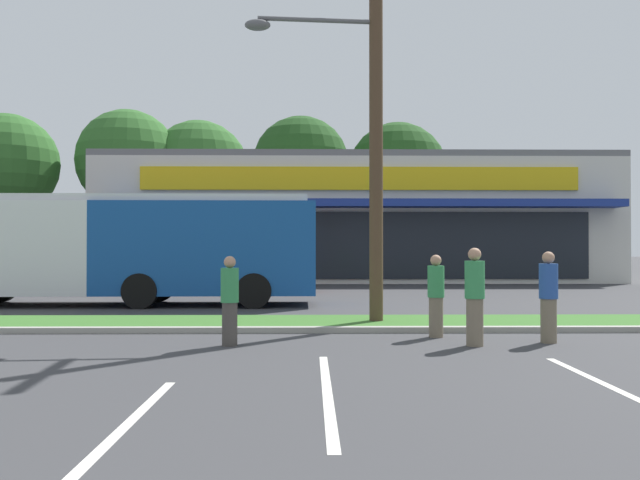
{
  "coord_description": "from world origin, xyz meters",
  "views": [
    {
      "loc": [
        1.69,
        -0.27,
        1.72
      ],
      "look_at": [
        1.95,
        18.1,
        1.94
      ],
      "focal_mm": 36.26,
      "sensor_mm": 36.0,
      "label": 1
    }
  ],
  "objects_px": {
    "city_bus": "(120,246)",
    "pedestrian_by_pole": "(475,297)",
    "car_1": "(52,270)",
    "pedestrian_far": "(230,301)",
    "pedestrian_near_bench": "(549,297)",
    "pedestrian_mid": "(436,296)",
    "car_0": "(252,273)",
    "utility_pole": "(369,99)"
  },
  "relations": [
    {
      "from": "car_1",
      "to": "car_0",
      "type": "bearing_deg",
      "value": -9.73
    },
    {
      "from": "car_0",
      "to": "car_1",
      "type": "xyz_separation_m",
      "value": [
        -8.29,
        1.42,
        0.06
      ]
    },
    {
      "from": "pedestrian_near_bench",
      "to": "pedestrian_by_pole",
      "type": "distance_m",
      "value": 1.48
    },
    {
      "from": "pedestrian_near_bench",
      "to": "car_0",
      "type": "bearing_deg",
      "value": 65.34
    },
    {
      "from": "pedestrian_far",
      "to": "car_0",
      "type": "bearing_deg",
      "value": -10.58
    },
    {
      "from": "city_bus",
      "to": "pedestrian_near_bench",
      "type": "relative_size",
      "value": 7.1
    },
    {
      "from": "car_0",
      "to": "pedestrian_near_bench",
      "type": "relative_size",
      "value": 2.86
    },
    {
      "from": "car_0",
      "to": "pedestrian_by_pole",
      "type": "height_order",
      "value": "pedestrian_by_pole"
    },
    {
      "from": "car_1",
      "to": "pedestrian_far",
      "type": "xyz_separation_m",
      "value": [
        9.13,
        -15.07,
        -0.01
      ]
    },
    {
      "from": "city_bus",
      "to": "pedestrian_near_bench",
      "type": "distance_m",
      "value": 12.7
    },
    {
      "from": "car_0",
      "to": "pedestrian_by_pole",
      "type": "relative_size",
      "value": 2.74
    },
    {
      "from": "pedestrian_mid",
      "to": "pedestrian_far",
      "type": "xyz_separation_m",
      "value": [
        -3.83,
        -1.02,
        -0.01
      ]
    },
    {
      "from": "car_1",
      "to": "pedestrian_mid",
      "type": "height_order",
      "value": "pedestrian_mid"
    },
    {
      "from": "car_1",
      "to": "pedestrian_near_bench",
      "type": "xyz_separation_m",
      "value": [
        14.85,
        -14.8,
        0.03
      ]
    },
    {
      "from": "car_0",
      "to": "pedestrian_mid",
      "type": "height_order",
      "value": "pedestrian_mid"
    },
    {
      "from": "pedestrian_near_bench",
      "to": "utility_pole",
      "type": "bearing_deg",
      "value": 89.23
    },
    {
      "from": "city_bus",
      "to": "utility_pole",
      "type": "bearing_deg",
      "value": 142.42
    },
    {
      "from": "utility_pole",
      "to": "car_0",
      "type": "distance_m",
      "value": 12.18
    },
    {
      "from": "car_1",
      "to": "pedestrian_far",
      "type": "relative_size",
      "value": 2.79
    },
    {
      "from": "utility_pole",
      "to": "pedestrian_near_bench",
      "type": "xyz_separation_m",
      "value": [
        3.01,
        -2.53,
        -4.16
      ]
    },
    {
      "from": "city_bus",
      "to": "car_1",
      "type": "xyz_separation_m",
      "value": [
        -4.86,
        7.03,
        -0.97
      ]
    },
    {
      "from": "city_bus",
      "to": "pedestrian_by_pole",
      "type": "bearing_deg",
      "value": 135.81
    },
    {
      "from": "pedestrian_mid",
      "to": "pedestrian_far",
      "type": "relative_size",
      "value": 1.01
    },
    {
      "from": "car_1",
      "to": "pedestrian_far",
      "type": "bearing_deg",
      "value": -58.79
    },
    {
      "from": "pedestrian_by_pole",
      "to": "pedestrian_mid",
      "type": "xyz_separation_m",
      "value": [
        -0.46,
        1.12,
        -0.07
      ]
    },
    {
      "from": "pedestrian_near_bench",
      "to": "pedestrian_mid",
      "type": "xyz_separation_m",
      "value": [
        -1.89,
        0.76,
        -0.03
      ]
    },
    {
      "from": "pedestrian_by_pole",
      "to": "pedestrian_far",
      "type": "bearing_deg",
      "value": -5.54
    },
    {
      "from": "city_bus",
      "to": "pedestrian_mid",
      "type": "xyz_separation_m",
      "value": [
        8.1,
        -7.01,
        -0.97
      ]
    },
    {
      "from": "city_bus",
      "to": "car_0",
      "type": "bearing_deg",
      "value": -122.19
    },
    {
      "from": "car_1",
      "to": "pedestrian_by_pole",
      "type": "relative_size",
      "value": 2.56
    },
    {
      "from": "pedestrian_mid",
      "to": "city_bus",
      "type": "bearing_deg",
      "value": -35.8
    },
    {
      "from": "pedestrian_by_pole",
      "to": "pedestrian_near_bench",
      "type": "bearing_deg",
      "value": -170.19
    },
    {
      "from": "city_bus",
      "to": "pedestrian_by_pole",
      "type": "xyz_separation_m",
      "value": [
        8.57,
        -8.13,
        -0.9
      ]
    },
    {
      "from": "pedestrian_mid",
      "to": "car_0",
      "type": "bearing_deg",
      "value": -64.64
    },
    {
      "from": "city_bus",
      "to": "pedestrian_by_pole",
      "type": "distance_m",
      "value": 11.84
    },
    {
      "from": "city_bus",
      "to": "pedestrian_near_bench",
      "type": "xyz_separation_m",
      "value": [
        10.0,
        -7.77,
        -0.94
      ]
    },
    {
      "from": "pedestrian_far",
      "to": "pedestrian_by_pole",
      "type": "bearing_deg",
      "value": -105.33
    },
    {
      "from": "pedestrian_near_bench",
      "to": "pedestrian_by_pole",
      "type": "bearing_deg",
      "value": 143.34
    },
    {
      "from": "car_0",
      "to": "pedestrian_near_bench",
      "type": "height_order",
      "value": "pedestrian_near_bench"
    },
    {
      "from": "utility_pole",
      "to": "pedestrian_by_pole",
      "type": "distance_m",
      "value": 5.28
    },
    {
      "from": "car_1",
      "to": "pedestrian_far",
      "type": "height_order",
      "value": "pedestrian_far"
    },
    {
      "from": "pedestrian_near_bench",
      "to": "pedestrian_by_pole",
      "type": "height_order",
      "value": "pedestrian_by_pole"
    }
  ]
}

